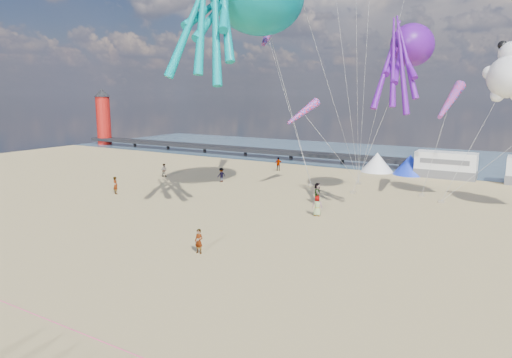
% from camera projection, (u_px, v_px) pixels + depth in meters
% --- Properties ---
extents(ground, '(120.00, 120.00, 0.00)m').
position_uv_depth(ground, '(179.00, 293.00, 22.36)').
color(ground, tan).
rests_on(ground, ground).
extents(water, '(120.00, 120.00, 0.00)m').
position_uv_depth(water, '(419.00, 158.00, 68.69)').
color(water, '#39576D').
rests_on(water, ground).
extents(pier, '(60.00, 3.00, 0.50)m').
position_uv_depth(pier, '(224.00, 148.00, 73.41)').
color(pier, black).
rests_on(pier, ground).
extents(lighthouse, '(2.60, 2.60, 9.00)m').
position_uv_depth(lighthouse, '(104.00, 121.00, 86.93)').
color(lighthouse, '#A5140F').
rests_on(lighthouse, ground).
extents(motorhome_0, '(6.60, 2.50, 3.00)m').
position_uv_depth(motorhome_0, '(446.00, 165.00, 52.74)').
color(motorhome_0, silver).
rests_on(motorhome_0, ground).
extents(tent_white, '(4.00, 4.00, 2.40)m').
position_uv_depth(tent_white, '(377.00, 162.00, 56.85)').
color(tent_white, white).
rests_on(tent_white, ground).
extents(tent_blue, '(4.00, 4.00, 2.40)m').
position_uv_depth(tent_blue, '(410.00, 165.00, 54.82)').
color(tent_blue, '#1933CC').
rests_on(tent_blue, ground).
extents(rope_line, '(34.00, 0.03, 0.03)m').
position_uv_depth(rope_line, '(97.00, 340.00, 18.15)').
color(rope_line, '#F2338C').
rests_on(rope_line, ground).
extents(standing_person, '(0.57, 0.38, 1.54)m').
position_uv_depth(standing_person, '(199.00, 241.00, 27.84)').
color(standing_person, tan).
rests_on(standing_person, ground).
extents(beachgoer_0, '(0.68, 0.54, 1.65)m').
position_uv_depth(beachgoer_0, '(317.00, 206.00, 36.37)').
color(beachgoer_0, '#7F6659').
rests_on(beachgoer_0, ground).
extents(beachgoer_1, '(0.87, 0.69, 1.56)m').
position_uv_depth(beachgoer_1, '(164.00, 170.00, 53.50)').
color(beachgoer_1, '#7F6659').
rests_on(beachgoer_1, ground).
extents(beachgoer_2, '(0.85, 0.94, 1.57)m').
position_uv_depth(beachgoer_2, '(221.00, 175.00, 50.30)').
color(beachgoer_2, '#7F6659').
rests_on(beachgoer_2, ground).
extents(beachgoer_3, '(1.26, 1.07, 1.70)m').
position_uv_depth(beachgoer_3, '(278.00, 164.00, 57.67)').
color(beachgoer_3, '#7F6659').
rests_on(beachgoer_3, ground).
extents(beachgoer_4, '(0.80, 1.17, 1.84)m').
position_uv_depth(beachgoer_4, '(317.00, 193.00, 40.58)').
color(beachgoer_4, '#7F6659').
rests_on(beachgoer_4, ground).
extents(beachgoer_5, '(1.67, 1.00, 1.71)m').
position_uv_depth(beachgoer_5, '(116.00, 185.00, 44.29)').
color(beachgoer_5, '#7F6659').
rests_on(beachgoer_5, ground).
extents(sandbag_a, '(0.50, 0.35, 0.22)m').
position_uv_depth(sandbag_a, '(311.00, 185.00, 48.27)').
color(sandbag_a, gray).
rests_on(sandbag_a, ground).
extents(sandbag_b, '(0.50, 0.35, 0.22)m').
position_uv_depth(sandbag_b, '(353.00, 192.00, 44.70)').
color(sandbag_b, gray).
rests_on(sandbag_b, ground).
extents(sandbag_c, '(0.50, 0.35, 0.22)m').
position_uv_depth(sandbag_c, '(441.00, 202.00, 40.82)').
color(sandbag_c, gray).
rests_on(sandbag_c, ground).
extents(sandbag_d, '(0.50, 0.35, 0.22)m').
position_uv_depth(sandbag_d, '(422.00, 195.00, 43.43)').
color(sandbag_d, gray).
rests_on(sandbag_d, ground).
extents(sandbag_e, '(0.50, 0.35, 0.22)m').
position_uv_depth(sandbag_e, '(358.00, 183.00, 49.08)').
color(sandbag_e, gray).
rests_on(sandbag_e, ground).
extents(kite_octopus_purple, '(6.75, 9.11, 9.57)m').
position_uv_depth(kite_octopus_purple, '(412.00, 45.00, 37.41)').
color(kite_octopus_purple, '#520E88').
extents(kite_panda, '(4.35, 4.13, 5.81)m').
position_uv_depth(kite_panda, '(509.00, 77.00, 36.64)').
color(kite_panda, silver).
extents(windsock_left, '(3.82, 7.08, 7.23)m').
position_uv_depth(windsock_left, '(268.00, 35.00, 47.32)').
color(windsock_left, red).
extents(windsock_mid, '(1.72, 6.43, 6.36)m').
position_uv_depth(windsock_mid, '(450.00, 101.00, 40.02)').
color(windsock_mid, red).
extents(windsock_right, '(2.42, 4.32, 4.29)m').
position_uv_depth(windsock_right, '(303.00, 112.00, 45.25)').
color(windsock_right, red).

